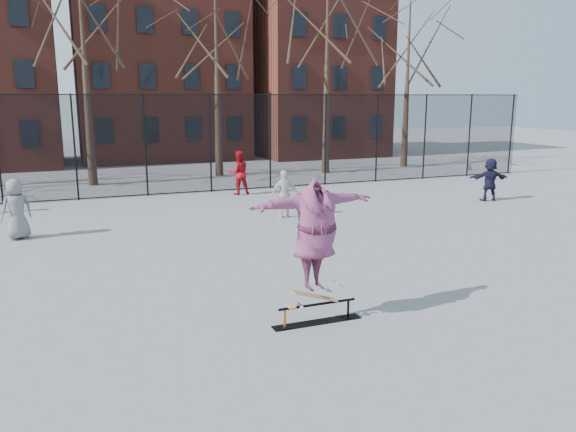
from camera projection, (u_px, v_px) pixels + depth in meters
name	position (u px, v px, depth m)	size (l,w,h in m)	color
ground	(311.00, 297.00, 11.06)	(100.00, 100.00, 0.00)	slate
skate_rail	(317.00, 315.00, 9.81)	(1.64, 0.25, 0.36)	black
skateboard	(315.00, 301.00, 9.73)	(0.92, 0.22, 0.11)	#A46741
skater	(315.00, 244.00, 9.52)	(2.38, 0.65, 1.93)	#763E9B
bystander_grey	(16.00, 209.00, 15.45)	(0.83, 0.54, 1.69)	slate
bystander_red	(239.00, 173.00, 22.55)	(0.85, 0.67, 1.76)	#A20E15
bystander_white	(284.00, 194.00, 18.24)	(0.91, 0.38, 1.55)	beige
bystander_navy	(490.00, 180.00, 21.19)	(1.50, 0.48, 1.61)	black
fence	(181.00, 143.00, 22.46)	(34.03, 0.07, 4.00)	black
tree_row	(153.00, 17.00, 25.05)	(33.66, 7.46, 10.67)	black
rowhouses	(149.00, 59.00, 33.72)	(29.00, 7.00, 13.00)	maroon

